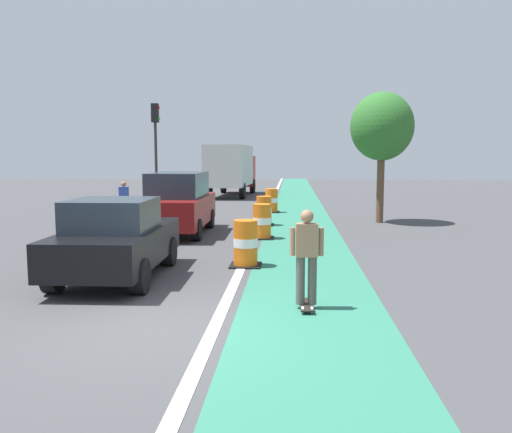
{
  "coord_description": "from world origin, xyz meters",
  "views": [
    {
      "loc": [
        2.05,
        -7.4,
        2.58
      ],
      "look_at": [
        1.18,
        5.21,
        1.1
      ],
      "focal_mm": 36.42,
      "sensor_mm": 36.0,
      "label": 1
    }
  ],
  "objects": [
    {
      "name": "traffic_light_corner",
      "position": [
        -4.59,
        17.73,
        3.5
      ],
      "size": [
        0.41,
        0.32,
        5.1
      ],
      "color": "#2D2D2D",
      "rests_on": "ground"
    },
    {
      "name": "traffic_barrel_far",
      "position": [
        1.12,
        16.28,
        0.53
      ],
      "size": [
        0.73,
        0.73,
        1.09
      ],
      "color": "orange",
      "rests_on": "ground"
    },
    {
      "name": "traffic_barrel_mid",
      "position": [
        1.13,
        8.67,
        0.53
      ],
      "size": [
        0.73,
        0.73,
        1.09
      ],
      "color": "orange",
      "rests_on": "ground"
    },
    {
      "name": "traffic_barrel_front",
      "position": [
        0.98,
        4.55,
        0.53
      ],
      "size": [
        0.73,
        0.73,
        1.09
      ],
      "color": "orange",
      "rests_on": "ground"
    },
    {
      "name": "delivery_truck_down_block",
      "position": [
        -1.84,
        25.9,
        1.85
      ],
      "size": [
        2.64,
        7.69,
        3.23
      ],
      "color": "beige",
      "rests_on": "ground"
    },
    {
      "name": "traffic_barrel_back",
      "position": [
        1.02,
        11.8,
        0.53
      ],
      "size": [
        0.73,
        0.73,
        1.09
      ],
      "color": "orange",
      "rests_on": "ground"
    },
    {
      "name": "ground_plane",
      "position": [
        0.0,
        0.0,
        0.0
      ],
      "size": [
        100.0,
        100.0,
        0.0
      ],
      "primitive_type": "plane",
      "color": "#424244"
    },
    {
      "name": "pedestrian_crossing",
      "position": [
        -4.4,
        12.1,
        0.86
      ],
      "size": [
        0.34,
        0.2,
        1.61
      ],
      "color": "#33333D",
      "rests_on": "ground"
    },
    {
      "name": "bike_lane_strip",
      "position": [
        2.4,
        12.0,
        0.0
      ],
      "size": [
        2.5,
        80.0,
        0.01
      ],
      "primitive_type": "cube",
      "color": "#2D755B",
      "rests_on": "ground"
    },
    {
      "name": "parked_suv_second",
      "position": [
        -1.69,
        9.5,
        1.04
      ],
      "size": [
        1.98,
        4.63,
        2.04
      ],
      "color": "maroon",
      "rests_on": "ground"
    },
    {
      "name": "street_tree_sidewalk",
      "position": [
        5.46,
        12.92,
        3.67
      ],
      "size": [
        2.4,
        2.4,
        5.0
      ],
      "color": "brown",
      "rests_on": "ground"
    },
    {
      "name": "skateboarder_on_lane",
      "position": [
        2.31,
        1.21,
        0.91
      ],
      "size": [
        0.57,
        0.81,
        1.69
      ],
      "color": "black",
      "rests_on": "ground"
    },
    {
      "name": "parked_sedan_nearest",
      "position": [
        -1.63,
        3.13,
        0.83
      ],
      "size": [
        1.99,
        4.14,
        1.7
      ],
      "color": "black",
      "rests_on": "ground"
    },
    {
      "name": "lane_divider_stripe",
      "position": [
        0.9,
        12.0,
        0.01
      ],
      "size": [
        0.2,
        80.0,
        0.01
      ],
      "primitive_type": "cube",
      "color": "silver",
      "rests_on": "ground"
    }
  ]
}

